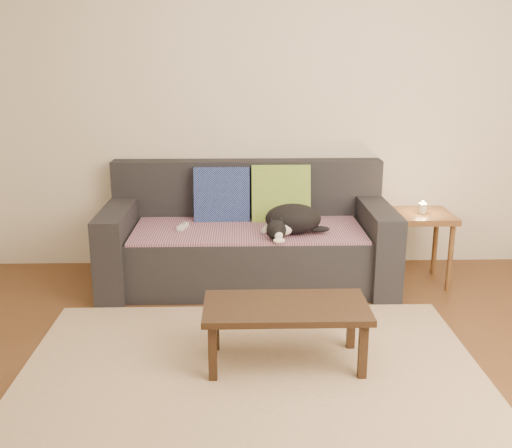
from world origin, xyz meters
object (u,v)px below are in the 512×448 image
at_px(wii_remote_a, 183,226).
at_px(wii_remote_b, 267,229).
at_px(cat, 292,220).
at_px(side_table, 421,225).
at_px(coffee_table, 286,312).
at_px(sofa, 248,241).

height_order(wii_remote_a, wii_remote_b, same).
relative_size(wii_remote_a, wii_remote_b, 1.00).
distance_m(cat, wii_remote_a, 0.80).
distance_m(wii_remote_a, wii_remote_b, 0.61).
relative_size(side_table, coffee_table, 0.61).
bearing_deg(side_table, coffee_table, -131.71).
bearing_deg(cat, sofa, 123.59).
height_order(cat, coffee_table, cat).
distance_m(side_table, coffee_table, 1.65).
bearing_deg(wii_remote_a, wii_remote_b, -80.17).
xyz_separation_m(sofa, cat, (0.31, -0.24, 0.23)).
xyz_separation_m(wii_remote_a, coffee_table, (0.66, -1.22, -0.14)).
xyz_separation_m(cat, wii_remote_b, (-0.17, 0.08, -0.09)).
relative_size(cat, side_table, 0.92).
bearing_deg(coffee_table, wii_remote_a, 118.62).
relative_size(sofa, cat, 4.23).
distance_m(sofa, coffee_table, 1.32).
bearing_deg(coffee_table, wii_remote_b, 92.83).
bearing_deg(side_table, wii_remote_b, -175.91).
height_order(wii_remote_b, side_table, side_table).
bearing_deg(wii_remote_b, side_table, -68.59).
height_order(sofa, cat, sofa).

